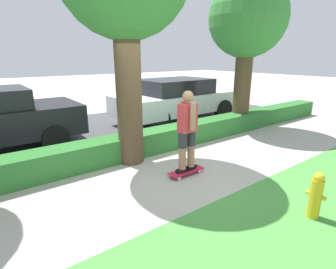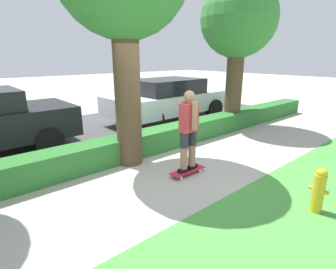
{
  "view_description": "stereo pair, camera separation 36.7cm",
  "coord_description": "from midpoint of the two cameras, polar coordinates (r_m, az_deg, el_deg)",
  "views": [
    {
      "loc": [
        -3.05,
        -3.56,
        2.27
      ],
      "look_at": [
        0.04,
        0.6,
        0.72
      ],
      "focal_mm": 28.0,
      "sensor_mm": 36.0,
      "label": 1
    },
    {
      "loc": [
        -3.34,
        -3.34,
        2.27
      ],
      "look_at": [
        0.04,
        0.6,
        0.72
      ],
      "focal_mm": 28.0,
      "sensor_mm": 36.0,
      "label": 2
    }
  ],
  "objects": [
    {
      "name": "ground_plane",
      "position": [
        5.22,
        2.01,
        -9.08
      ],
      "size": [
        60.0,
        60.0,
        0.0
      ],
      "primitive_type": "plane",
      "color": "#ADA89E"
    },
    {
      "name": "street_asphalt",
      "position": [
        8.59,
        -17.29,
        0.62
      ],
      "size": [
        15.55,
        5.0,
        0.01
      ],
      "color": "#474749",
      "rests_on": "ground_plane"
    },
    {
      "name": "hedge_row",
      "position": [
        6.3,
        -7.86,
        -2.02
      ],
      "size": [
        15.55,
        0.6,
        0.53
      ],
      "color": "#2D702D",
      "rests_on": "ground_plane"
    },
    {
      "name": "skateboard",
      "position": [
        5.28,
        2.29,
        -7.91
      ],
      "size": [
        0.78,
        0.24,
        0.09
      ],
      "color": "red",
      "rests_on": "ground_plane"
    },
    {
      "name": "skater_person",
      "position": [
        4.99,
        2.41,
        1.09
      ],
      "size": [
        0.48,
        0.41,
        1.58
      ],
      "color": "black",
      "rests_on": "skateboard"
    },
    {
      "name": "tree_far",
      "position": [
        8.73,
        13.82,
        22.6
      ],
      "size": [
        2.3,
        2.3,
        4.5
      ],
      "color": "brown",
      "rests_on": "ground_plane"
    },
    {
      "name": "parked_car_middle",
      "position": [
        9.49,
        -0.99,
        7.83
      ],
      "size": [
        4.71,
        2.11,
        1.51
      ],
      "rotation": [
        0.0,
        0.0,
        0.03
      ],
      "color": "silver",
      "rests_on": "ground_plane"
    },
    {
      "name": "fire_hydrant",
      "position": [
        4.47,
        27.92,
        -10.69
      ],
      "size": [
        0.17,
        0.27,
        0.72
      ],
      "color": "gold",
      "rests_on": "ground_plane"
    }
  ]
}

